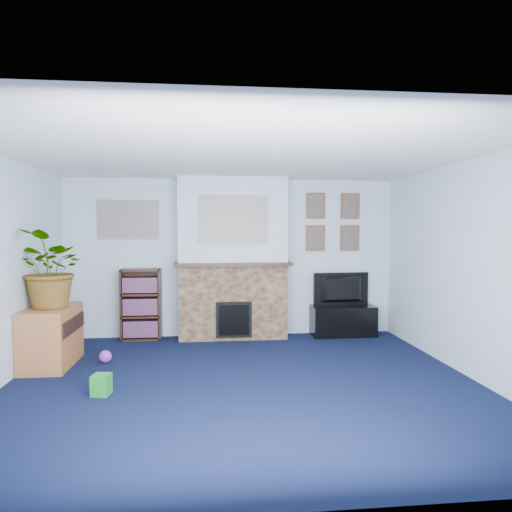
{
  "coord_description": "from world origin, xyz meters",
  "views": [
    {
      "loc": [
        -0.36,
        -4.74,
        1.63
      ],
      "look_at": [
        0.24,
        0.96,
        1.3
      ],
      "focal_mm": 32.0,
      "sensor_mm": 36.0,
      "label": 1
    }
  ],
  "objects": [
    {
      "name": "floor",
      "position": [
        0.0,
        0.0,
        0.0
      ],
      "size": [
        5.0,
        4.5,
        0.01
      ],
      "primitive_type": "cube",
      "color": "black",
      "rests_on": "ground"
    },
    {
      "name": "ceiling",
      "position": [
        0.0,
        0.0,
        2.4
      ],
      "size": [
        5.0,
        4.5,
        0.01
      ],
      "primitive_type": "cube",
      "color": "white",
      "rests_on": "wall_back"
    },
    {
      "name": "wall_back",
      "position": [
        0.0,
        2.25,
        1.2
      ],
      "size": [
        5.0,
        0.04,
        2.4
      ],
      "primitive_type": "cube",
      "color": "silver",
      "rests_on": "ground"
    },
    {
      "name": "wall_front",
      "position": [
        0.0,
        -2.25,
        1.2
      ],
      "size": [
        5.0,
        0.04,
        2.4
      ],
      "primitive_type": "cube",
      "color": "silver",
      "rests_on": "ground"
    },
    {
      "name": "wall_right",
      "position": [
        2.5,
        0.0,
        1.2
      ],
      "size": [
        0.04,
        4.5,
        2.4
      ],
      "primitive_type": "cube",
      "color": "silver",
      "rests_on": "ground"
    },
    {
      "name": "chimney_breast",
      "position": [
        0.0,
        2.05,
        1.18
      ],
      "size": [
        1.72,
        0.5,
        2.4
      ],
      "color": "brown",
      "rests_on": "ground"
    },
    {
      "name": "collage_main",
      "position": [
        0.0,
        1.84,
        1.78
      ],
      "size": [
        1.0,
        0.03,
        0.68
      ],
      "primitive_type": "cube",
      "color": "gray",
      "rests_on": "chimney_breast"
    },
    {
      "name": "collage_left",
      "position": [
        -1.55,
        2.23,
        1.78
      ],
      "size": [
        0.9,
        0.03,
        0.58
      ],
      "primitive_type": "cube",
      "color": "gray",
      "rests_on": "wall_back"
    },
    {
      "name": "portrait_tl",
      "position": [
        1.3,
        2.23,
        2.0
      ],
      "size": [
        0.3,
        0.03,
        0.4
      ],
      "primitive_type": "cube",
      "color": "brown",
      "rests_on": "wall_back"
    },
    {
      "name": "portrait_tr",
      "position": [
        1.85,
        2.23,
        2.0
      ],
      "size": [
        0.3,
        0.03,
        0.4
      ],
      "primitive_type": "cube",
      "color": "brown",
      "rests_on": "wall_back"
    },
    {
      "name": "portrait_bl",
      "position": [
        1.3,
        2.23,
        1.5
      ],
      "size": [
        0.3,
        0.03,
        0.4
      ],
      "primitive_type": "cube",
      "color": "brown",
      "rests_on": "wall_back"
    },
    {
      "name": "portrait_br",
      "position": [
        1.85,
        2.23,
        1.5
      ],
      "size": [
        0.3,
        0.03,
        0.4
      ],
      "primitive_type": "cube",
      "color": "brown",
      "rests_on": "wall_back"
    },
    {
      "name": "tv_stand",
      "position": [
        1.69,
        2.03,
        0.22
      ],
      "size": [
        0.97,
        0.41,
        0.46
      ],
      "primitive_type": "cube",
      "color": "black",
      "rests_on": "ground"
    },
    {
      "name": "television",
      "position": [
        1.69,
        2.05,
        0.71
      ],
      "size": [
        0.88,
        0.18,
        0.51
      ],
      "primitive_type": "imported",
      "rotation": [
        0.0,
        0.0,
        3.21
      ],
      "color": "black",
      "rests_on": "tv_stand"
    },
    {
      "name": "bookshelf",
      "position": [
        -1.36,
        2.11,
        0.5
      ],
      "size": [
        0.58,
        0.28,
        1.05
      ],
      "color": "black",
      "rests_on": "ground"
    },
    {
      "name": "sideboard",
      "position": [
        -2.24,
        0.87,
        0.35
      ],
      "size": [
        0.5,
        0.91,
        0.71
      ],
      "primitive_type": "cube",
      "color": "#A86336",
      "rests_on": "ground"
    },
    {
      "name": "potted_plant",
      "position": [
        -2.19,
        0.82,
        1.17
      ],
      "size": [
        1.11,
        1.11,
        0.94
      ],
      "primitive_type": "imported",
      "rotation": [
        0.0,
        0.0,
        5.52
      ],
      "color": "#26661E",
      "rests_on": "sideboard"
    },
    {
      "name": "mantel_clock",
      "position": [
        -0.08,
        2.0,
        1.22
      ],
      "size": [
        0.1,
        0.06,
        0.13
      ],
      "primitive_type": "cube",
      "color": "gold",
      "rests_on": "chimney_breast"
    },
    {
      "name": "mantel_candle",
      "position": [
        0.36,
        2.0,
        1.23
      ],
      "size": [
        0.05,
        0.05,
        0.17
      ],
      "primitive_type": "cylinder",
      "color": "#B2BFC6",
      "rests_on": "chimney_breast"
    },
    {
      "name": "mantel_teddy",
      "position": [
        -0.57,
        2.0,
        1.22
      ],
      "size": [
        0.13,
        0.13,
        0.13
      ],
      "primitive_type": "sphere",
      "color": "gray",
      "rests_on": "chimney_breast"
    },
    {
      "name": "mantel_can",
      "position": [
        0.76,
        2.0,
        1.21
      ],
      "size": [
        0.06,
        0.06,
        0.12
      ],
      "primitive_type": "cylinder",
      "color": "#198C26",
      "rests_on": "chimney_breast"
    },
    {
      "name": "green_crate",
      "position": [
        -2.3,
        0.65,
        0.14
      ],
      "size": [
        0.46,
        0.41,
        0.31
      ],
      "primitive_type": "cube",
      "rotation": [
        0.0,
        0.0,
        0.32
      ],
      "color": "#198C26",
      "rests_on": "ground"
    },
    {
      "name": "toy_ball",
      "position": [
        -1.63,
        0.92,
        0.09
      ],
      "size": [
        0.15,
        0.15,
        0.15
      ],
      "primitive_type": "sphere",
      "color": "purple",
      "rests_on": "ground"
    },
    {
      "name": "toy_block",
      "position": [
        -1.42,
        -0.2,
        0.11
      ],
      "size": [
        0.19,
        0.19,
        0.2
      ],
      "primitive_type": "cube",
      "rotation": [
        0.0,
        0.0,
        -0.16
      ],
      "color": "#198C26",
      "rests_on": "ground"
    },
    {
      "name": "toy_tube",
      "position": [
        -2.3,
        0.88,
        0.07
      ],
      "size": [
        0.29,
        0.13,
        0.17
      ],
      "primitive_type": "cylinder",
      "rotation": [
        0.0,
        1.43,
        0.0
      ],
      "color": "red",
      "rests_on": "ground"
    }
  ]
}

